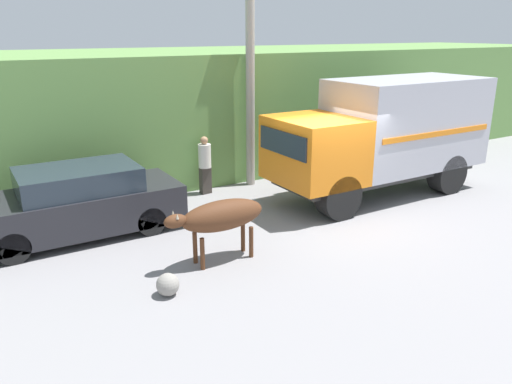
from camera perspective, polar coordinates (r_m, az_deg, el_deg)
The scene contains 8 objects.
ground_plane at distance 12.56m, azimuth 9.05°, elevation -2.80°, with size 60.00×60.00×0.00m, color gray.
hillside_embankment at distance 17.99m, azimuth -5.64°, elevation 9.85°, with size 32.00×6.88×3.77m.
cargo_truck at distance 14.16m, azimuth 14.71°, elevation 6.58°, with size 6.40×2.29×3.16m.
brown_cow at distance 9.78m, azimuth -4.04°, elevation -2.81°, with size 2.10×0.61×1.26m.
parked_suv at distance 11.72m, azimuth -19.78°, elevation -1.23°, with size 4.56×1.83×1.56m.
pedestrian_on_hill at distance 13.99m, azimuth -5.87°, elevation 3.35°, with size 0.39×0.39×1.64m.
utility_pole at distance 14.42m, azimuth -0.66°, elevation 13.10°, with size 0.90×0.25×6.15m.
roadside_rock at distance 8.94m, azimuth -10.05°, elevation -10.37°, with size 0.40×0.40×0.40m.
Camera 1 is at (-7.69, -8.89, 4.41)m, focal length 35.00 mm.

